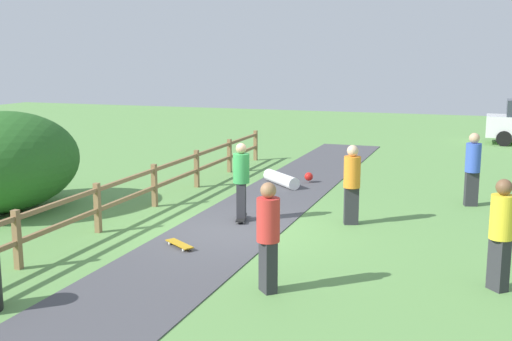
% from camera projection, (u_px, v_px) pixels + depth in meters
% --- Properties ---
extents(ground_plane, '(60.00, 60.00, 0.00)m').
position_uv_depth(ground_plane, '(230.00, 228.00, 14.33)').
color(ground_plane, '#60934C').
extents(asphalt_path, '(2.40, 28.00, 0.02)m').
position_uv_depth(asphalt_path, '(230.00, 228.00, 14.33)').
color(asphalt_path, '#47474C').
rests_on(asphalt_path, ground_plane).
extents(wooden_fence, '(0.12, 18.12, 1.10)m').
position_uv_depth(wooden_fence, '(128.00, 191.00, 15.06)').
color(wooden_fence, olive).
rests_on(wooden_fence, ground_plane).
extents(bush_large, '(3.51, 4.21, 2.48)m').
position_uv_depth(bush_large, '(2.00, 161.00, 15.76)').
color(bush_large, '#286023').
rests_on(bush_large, ground_plane).
extents(skater_riding, '(0.47, 0.82, 1.83)m').
position_uv_depth(skater_riding, '(241.00, 178.00, 14.72)').
color(skater_riding, black).
rests_on(skater_riding, asphalt_path).
extents(skater_fallen, '(1.51, 1.51, 0.36)m').
position_uv_depth(skater_fallen, '(283.00, 179.00, 18.94)').
color(skater_fallen, white).
rests_on(skater_fallen, asphalt_path).
extents(skateboard_loose, '(0.77, 0.61, 0.08)m').
position_uv_depth(skateboard_loose, '(179.00, 244.00, 12.82)').
color(skateboard_loose, '#BF8C19').
rests_on(skateboard_loose, asphalt_path).
extents(bystander_yellow, '(0.54, 0.54, 1.87)m').
position_uv_depth(bystander_yellow, '(501.00, 229.00, 10.38)').
color(bystander_yellow, '#2D2D33').
rests_on(bystander_yellow, ground_plane).
extents(bystander_red, '(0.54, 0.54, 1.83)m').
position_uv_depth(bystander_red, '(268.00, 232.00, 10.31)').
color(bystander_red, '#2D2D33').
rests_on(bystander_red, ground_plane).
extents(bystander_orange, '(0.48, 0.48, 1.83)m').
position_uv_depth(bystander_orange, '(352.00, 181.00, 14.49)').
color(bystander_orange, '#2D2D33').
rests_on(bystander_orange, ground_plane).
extents(bystander_blue, '(0.47, 0.47, 1.89)m').
position_uv_depth(bystander_blue, '(473.00, 165.00, 16.26)').
color(bystander_blue, '#2D2D33').
rests_on(bystander_blue, ground_plane).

